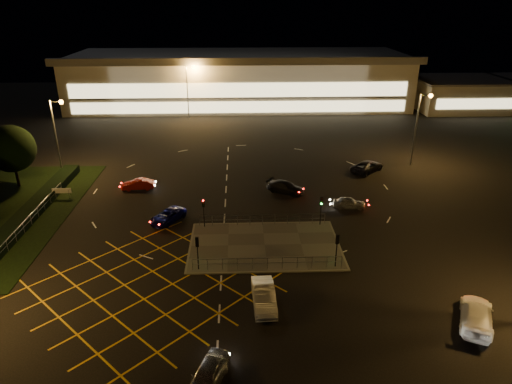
{
  "coord_description": "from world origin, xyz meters",
  "views": [
    {
      "loc": [
        -0.32,
        -39.99,
        22.01
      ],
      "look_at": [
        1.49,
        6.41,
        2.0
      ],
      "focal_mm": 32.0,
      "sensor_mm": 36.0,
      "label": 1
    }
  ],
  "objects_px": {
    "signal_ne": "(321,205)",
    "car_east_grey": "(367,166)",
    "signal_sw": "(197,247)",
    "signal_nw": "(204,207)",
    "car_near_silver": "(208,375)",
    "car_approach_white": "(476,315)",
    "car_queue_white": "(264,296)",
    "car_circ_red": "(138,184)",
    "car_right_silver": "(349,203)",
    "signal_se": "(337,244)",
    "car_far_dkgrey": "(285,187)",
    "car_left_blue": "(168,216)"
  },
  "relations": [
    {
      "from": "signal_ne",
      "to": "car_east_grey",
      "type": "height_order",
      "value": "signal_ne"
    },
    {
      "from": "signal_sw",
      "to": "signal_ne",
      "type": "distance_m",
      "value": 14.41
    },
    {
      "from": "signal_nw",
      "to": "car_east_grey",
      "type": "relative_size",
      "value": 0.6
    },
    {
      "from": "signal_nw",
      "to": "car_east_grey",
      "type": "distance_m",
      "value": 26.26
    },
    {
      "from": "car_near_silver",
      "to": "car_approach_white",
      "type": "bearing_deg",
      "value": 33.76
    },
    {
      "from": "car_queue_white",
      "to": "car_circ_red",
      "type": "relative_size",
      "value": 1.23
    },
    {
      "from": "signal_ne",
      "to": "car_near_silver",
      "type": "bearing_deg",
      "value": -116.73
    },
    {
      "from": "car_queue_white",
      "to": "car_right_silver",
      "type": "relative_size",
      "value": 1.31
    },
    {
      "from": "signal_se",
      "to": "car_circ_red",
      "type": "distance_m",
      "value": 27.95
    },
    {
      "from": "signal_nw",
      "to": "car_approach_white",
      "type": "xyz_separation_m",
      "value": [
        20.69,
        -15.87,
        -1.59
      ]
    },
    {
      "from": "signal_se",
      "to": "car_far_dkgrey",
      "type": "bearing_deg",
      "value": -80.7
    },
    {
      "from": "car_far_dkgrey",
      "to": "signal_sw",
      "type": "bearing_deg",
      "value": -176.38
    },
    {
      "from": "signal_sw",
      "to": "signal_se",
      "type": "height_order",
      "value": "same"
    },
    {
      "from": "signal_sw",
      "to": "car_left_blue",
      "type": "bearing_deg",
      "value": -67.48
    },
    {
      "from": "car_near_silver",
      "to": "car_east_grey",
      "type": "distance_m",
      "value": 41.23
    },
    {
      "from": "car_far_dkgrey",
      "to": "car_approach_white",
      "type": "relative_size",
      "value": 0.88
    },
    {
      "from": "signal_nw",
      "to": "signal_ne",
      "type": "xyz_separation_m",
      "value": [
        12.0,
        0.0,
        0.0
      ]
    },
    {
      "from": "car_east_grey",
      "to": "car_far_dkgrey",
      "type": "bearing_deg",
      "value": 77.11
    },
    {
      "from": "signal_sw",
      "to": "car_right_silver",
      "type": "height_order",
      "value": "signal_sw"
    },
    {
      "from": "signal_nw",
      "to": "car_left_blue",
      "type": "xyz_separation_m",
      "value": [
        -3.97,
        1.58,
        -1.75
      ]
    },
    {
      "from": "signal_sw",
      "to": "signal_ne",
      "type": "xyz_separation_m",
      "value": [
        12.0,
        7.99,
        0.0
      ]
    },
    {
      "from": "car_far_dkgrey",
      "to": "car_right_silver",
      "type": "xyz_separation_m",
      "value": [
        6.72,
        -4.66,
        -0.06
      ]
    },
    {
      "from": "car_near_silver",
      "to": "car_circ_red",
      "type": "relative_size",
      "value": 1.08
    },
    {
      "from": "signal_ne",
      "to": "car_far_dkgrey",
      "type": "relative_size",
      "value": 0.67
    },
    {
      "from": "signal_nw",
      "to": "car_right_silver",
      "type": "relative_size",
      "value": 0.86
    },
    {
      "from": "car_queue_white",
      "to": "car_far_dkgrey",
      "type": "xyz_separation_m",
      "value": [
        3.83,
        21.87,
        -0.1
      ]
    },
    {
      "from": "car_right_silver",
      "to": "car_east_grey",
      "type": "distance_m",
      "value": 12.51
    },
    {
      "from": "signal_sw",
      "to": "car_queue_white",
      "type": "relative_size",
      "value": 0.66
    },
    {
      "from": "signal_sw",
      "to": "car_approach_white",
      "type": "bearing_deg",
      "value": 159.14
    },
    {
      "from": "car_right_silver",
      "to": "car_queue_white",
      "type": "bearing_deg",
      "value": 155.61
    },
    {
      "from": "signal_se",
      "to": "car_circ_red",
      "type": "height_order",
      "value": "signal_se"
    },
    {
      "from": "car_queue_white",
      "to": "signal_sw",
      "type": "bearing_deg",
      "value": 134.43
    },
    {
      "from": "car_right_silver",
      "to": "signal_ne",
      "type": "bearing_deg",
      "value": 143.49
    },
    {
      "from": "car_approach_white",
      "to": "signal_se",
      "type": "bearing_deg",
      "value": -16.78
    },
    {
      "from": "signal_sw",
      "to": "car_far_dkgrey",
      "type": "bearing_deg",
      "value": -118.82
    },
    {
      "from": "signal_ne",
      "to": "car_far_dkgrey",
      "type": "bearing_deg",
      "value": 107.32
    },
    {
      "from": "signal_nw",
      "to": "signal_sw",
      "type": "bearing_deg",
      "value": -90.0
    },
    {
      "from": "car_queue_white",
      "to": "car_left_blue",
      "type": "distance_m",
      "value": 17.38
    },
    {
      "from": "car_left_blue",
      "to": "signal_nw",
      "type": "bearing_deg",
      "value": 9.81
    },
    {
      "from": "car_near_silver",
      "to": "car_circ_red",
      "type": "height_order",
      "value": "car_near_silver"
    },
    {
      "from": "signal_nw",
      "to": "car_queue_white",
      "type": "height_order",
      "value": "signal_nw"
    },
    {
      "from": "signal_se",
      "to": "car_east_grey",
      "type": "relative_size",
      "value": 0.6
    },
    {
      "from": "signal_nw",
      "to": "car_right_silver",
      "type": "bearing_deg",
      "value": 14.61
    },
    {
      "from": "signal_nw",
      "to": "signal_ne",
      "type": "distance_m",
      "value": 12.0
    },
    {
      "from": "signal_ne",
      "to": "car_circ_red",
      "type": "relative_size",
      "value": 0.81
    },
    {
      "from": "signal_ne",
      "to": "car_queue_white",
      "type": "bearing_deg",
      "value": -116.77
    },
    {
      "from": "signal_sw",
      "to": "signal_nw",
      "type": "xyz_separation_m",
      "value": [
        0.0,
        7.99,
        0.0
      ]
    },
    {
      "from": "car_near_silver",
      "to": "car_east_grey",
      "type": "xyz_separation_m",
      "value": [
        19.51,
        36.32,
        0.02
      ]
    },
    {
      "from": "car_circ_red",
      "to": "car_approach_white",
      "type": "xyz_separation_m",
      "value": [
        29.54,
        -26.42,
        0.14
      ]
    },
    {
      "from": "car_far_dkgrey",
      "to": "car_right_silver",
      "type": "height_order",
      "value": "car_far_dkgrey"
    }
  ]
}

